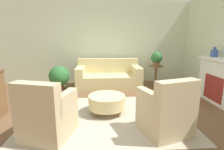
{
  "coord_description": "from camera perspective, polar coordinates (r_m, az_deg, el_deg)",
  "views": [
    {
      "loc": [
        -0.11,
        -3.3,
        1.58
      ],
      "look_at": [
        0.15,
        0.55,
        0.75
      ],
      "focal_mm": 28.0,
      "sensor_mm": 36.0,
      "label": 1
    }
  ],
  "objects": [
    {
      "name": "potted_plant_on_side_table",
      "position": [
        5.73,
        14.33,
        5.34
      ],
      "size": [
        0.35,
        0.35,
        0.44
      ],
      "color": "brown",
      "rests_on": "side_table"
    },
    {
      "name": "couch",
      "position": [
        5.73,
        -1.11,
        -0.62
      ],
      "size": [
        2.05,
        0.98,
        0.88
      ],
      "color": "beige",
      "rests_on": "ground_plane"
    },
    {
      "name": "ottoman_table",
      "position": [
        3.72,
        -1.71,
        -8.62
      ],
      "size": [
        0.77,
        0.77,
        0.38
      ],
      "color": "beige",
      "rests_on": "rug"
    },
    {
      "name": "ground_plane",
      "position": [
        3.66,
        -1.81,
        -13.45
      ],
      "size": [
        16.0,
        16.0,
        0.0
      ],
      "primitive_type": "plane",
      "color": "brown"
    },
    {
      "name": "side_table",
      "position": [
        5.8,
        14.08,
        0.65
      ],
      "size": [
        0.45,
        0.45,
        0.7
      ],
      "color": "brown",
      "rests_on": "ground_plane"
    },
    {
      "name": "vase_mantel_near",
      "position": [
        5.12,
        30.42,
        6.23
      ],
      "size": [
        0.17,
        0.17,
        0.25
      ],
      "color": "#38569E",
      "rests_on": "fireplace"
    },
    {
      "name": "fireplace",
      "position": [
        4.94,
        32.03,
        -1.46
      ],
      "size": [
        0.44,
        1.36,
        1.1
      ],
      "color": "white",
      "rests_on": "ground_plane"
    },
    {
      "name": "armchair_right",
      "position": [
        3.07,
        17.34,
        -11.39
      ],
      "size": [
        0.88,
        0.9,
        0.96
      ],
      "color": "#C6B289",
      "rests_on": "rug"
    },
    {
      "name": "wall_back",
      "position": [
        6.25,
        -2.91,
        10.49
      ],
      "size": [
        9.77,
        0.12,
        2.8
      ],
      "color": "beige",
      "rests_on": "ground_plane"
    },
    {
      "name": "potted_plant_floor",
      "position": [
        5.57,
        -16.84,
        -0.45
      ],
      "size": [
        0.62,
        0.62,
        0.74
      ],
      "color": "brown",
      "rests_on": "ground_plane"
    },
    {
      "name": "armchair_left",
      "position": [
        3.0,
        -20.56,
        -12.2
      ],
      "size": [
        0.88,
        0.9,
        0.96
      ],
      "color": "#C6B289",
      "rests_on": "rug"
    },
    {
      "name": "rug",
      "position": [
        3.66,
        -1.81,
        -13.38
      ],
      "size": [
        3.17,
        2.29,
        0.01
      ],
      "color": "#B2A893",
      "rests_on": "ground_plane"
    }
  ]
}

